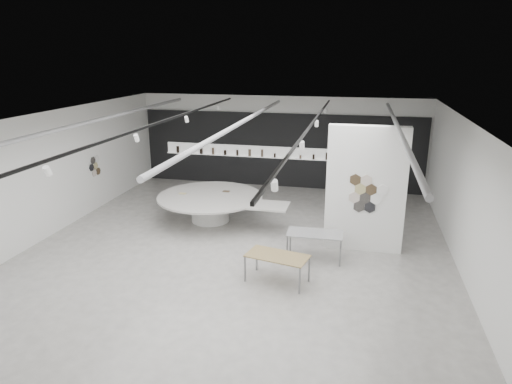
% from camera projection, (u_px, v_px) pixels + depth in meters
% --- Properties ---
extents(room, '(12.02, 14.02, 3.82)m').
position_uv_depth(room, '(233.00, 182.00, 12.57)').
color(room, '#AAA6A0').
rests_on(room, ground).
extents(back_wall_display, '(11.80, 0.27, 3.10)m').
position_uv_depth(back_wall_display, '(278.00, 150.00, 19.19)').
color(back_wall_display, black).
rests_on(back_wall_display, ground).
extents(partition_column, '(2.20, 0.38, 3.60)m').
position_uv_depth(partition_column, '(366.00, 190.00, 12.81)').
color(partition_column, white).
rests_on(partition_column, ground).
extents(display_island, '(4.53, 3.57, 0.90)m').
position_uv_depth(display_island, '(212.00, 205.00, 15.35)').
color(display_island, white).
rests_on(display_island, ground).
extents(sample_table_wood, '(1.65, 1.07, 0.71)m').
position_uv_depth(sample_table_wood, '(277.00, 257.00, 11.22)').
color(sample_table_wood, olive).
rests_on(sample_table_wood, ground).
extents(sample_table_stone, '(1.52, 0.79, 0.78)m').
position_uv_depth(sample_table_stone, '(315.00, 235.00, 12.46)').
color(sample_table_stone, gray).
rests_on(sample_table_stone, ground).
extents(kitchen_counter, '(1.81, 0.88, 1.37)m').
position_uv_depth(kitchen_counter, '(352.00, 181.00, 18.43)').
color(kitchen_counter, white).
rests_on(kitchen_counter, ground).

